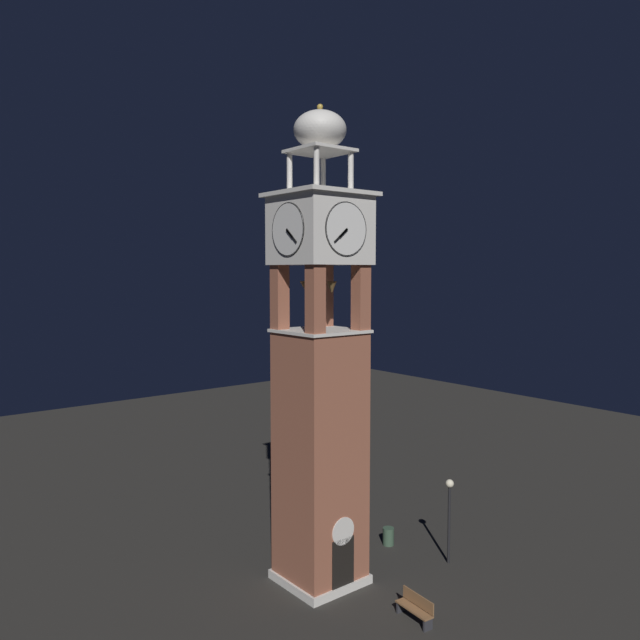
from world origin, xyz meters
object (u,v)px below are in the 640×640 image
object	(u,v)px
park_bench	(415,608)
trash_bin	(388,536)
clock_tower	(320,387)
lamp_post	(449,505)

from	to	relation	value
park_bench	trash_bin	bearing A→B (deg)	53.82
clock_tower	trash_bin	world-z (taller)	clock_tower
clock_tower	park_bench	bearing A→B (deg)	-79.32
park_bench	lamp_post	distance (m)	5.40
park_bench	lamp_post	bearing A→B (deg)	25.97
clock_tower	park_bench	distance (m)	8.80
clock_tower	trash_bin	size ratio (longest dim) A/B	23.82
clock_tower	park_bench	size ratio (longest dim) A/B	11.66
clock_tower	lamp_post	distance (m)	7.94
clock_tower	park_bench	world-z (taller)	clock_tower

